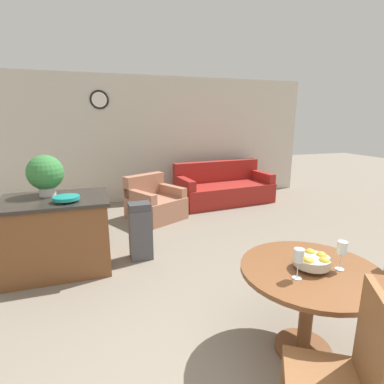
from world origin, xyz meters
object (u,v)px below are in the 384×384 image
at_px(dining_table, 309,288).
at_px(trash_bin, 140,231).
at_px(dining_chair_near_left, 345,371).
at_px(armchair, 155,204).
at_px(couch, 223,189).
at_px(wine_glass_right, 342,249).
at_px(kitchen_island, 58,234).
at_px(potted_plant, 45,173).
at_px(teal_bowl, 66,198).
at_px(wine_glass_left, 299,257).
at_px(fruit_bowl, 312,260).

relative_size(dining_table, trash_bin, 1.37).
xyz_separation_m(dining_table, dining_chair_near_left, (-0.33, -0.68, -0.01)).
xyz_separation_m(dining_table, armchair, (-0.46, 3.64, -0.29)).
bearing_deg(couch, armchair, -164.99).
distance_m(trash_bin, armchair, 1.66).
distance_m(dining_table, wine_glass_right, 0.39).
height_order(kitchen_island, trash_bin, kitchen_island).
relative_size(potted_plant, armchair, 0.43).
xyz_separation_m(dining_table, teal_bowl, (-1.80, 1.88, 0.38)).
xyz_separation_m(wine_glass_right, teal_bowl, (-1.99, 1.95, 0.05)).
xyz_separation_m(potted_plant, couch, (3.24, 2.01, -0.88)).
xyz_separation_m(wine_glass_left, potted_plant, (-1.85, 2.33, 0.28)).
bearing_deg(teal_bowl, wine_glass_left, -50.59).
bearing_deg(trash_bin, wine_glass_left, -70.17).
bearing_deg(trash_bin, dining_chair_near_left, -76.99).
relative_size(wine_glass_left, armchair, 0.19).
relative_size(kitchen_island, armchair, 1.06).
height_order(teal_bowl, trash_bin, teal_bowl).
xyz_separation_m(dining_table, trash_bin, (-0.96, 2.07, -0.18)).
distance_m(wine_glass_right, potted_plant, 3.23).
bearing_deg(wine_glass_right, potted_plant, 133.80).
bearing_deg(armchair, trash_bin, -134.82).
relative_size(kitchen_island, potted_plant, 2.48).
height_order(wine_glass_left, armchair, wine_glass_left).
xyz_separation_m(dining_table, couch, (1.20, 4.26, -0.26)).
bearing_deg(kitchen_island, fruit_bowl, -46.81).
distance_m(dining_chair_near_left, teal_bowl, 2.98).
height_order(dining_table, couch, couch).
height_order(fruit_bowl, trash_bin, fruit_bowl).
distance_m(wine_glass_right, trash_bin, 2.49).
relative_size(potted_plant, couch, 0.23).
xyz_separation_m(dining_chair_near_left, fruit_bowl, (0.33, 0.68, 0.25)).
height_order(dining_table, wine_glass_right, wine_glass_right).
distance_m(wine_glass_left, couch, 4.60).
xyz_separation_m(dining_table, kitchen_island, (-1.96, 2.08, -0.11)).
xyz_separation_m(fruit_bowl, potted_plant, (-2.04, 2.25, 0.38)).
relative_size(dining_table, wine_glass_right, 4.67).
height_order(wine_glass_left, potted_plant, potted_plant).
height_order(wine_glass_right, teal_bowl, teal_bowl).
bearing_deg(wine_glass_right, couch, 76.91).
relative_size(teal_bowl, couch, 0.13).
distance_m(dining_chair_near_left, armchair, 4.33).
xyz_separation_m(teal_bowl, potted_plant, (-0.24, 0.37, 0.23)).
distance_m(wine_glass_left, kitchen_island, 2.83).
bearing_deg(potted_plant, fruit_bowl, -47.81).
bearing_deg(wine_glass_right, teal_bowl, 135.55).
bearing_deg(wine_glass_left, wine_glass_right, 1.12).
xyz_separation_m(kitchen_island, armchair, (1.49, 1.56, -0.18)).
height_order(teal_bowl, potted_plant, potted_plant).
xyz_separation_m(wine_glass_right, kitchen_island, (-2.15, 2.16, -0.44)).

